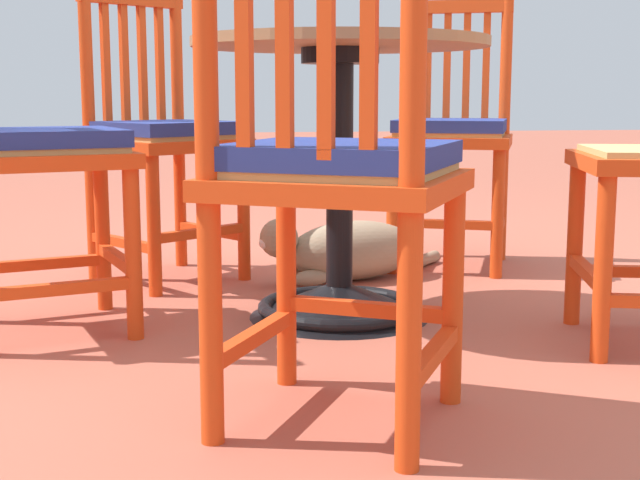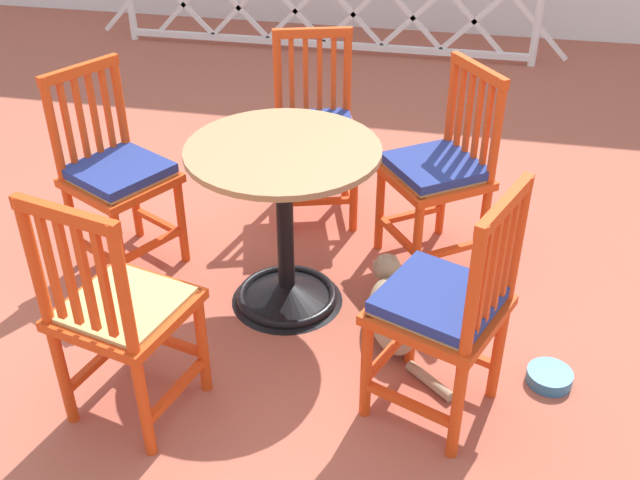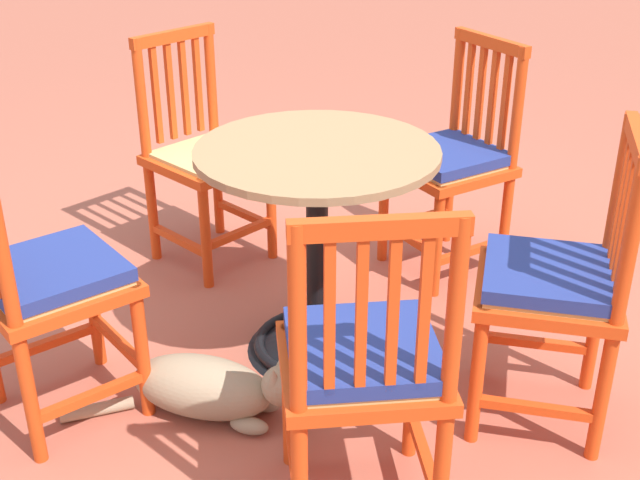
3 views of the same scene
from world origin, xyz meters
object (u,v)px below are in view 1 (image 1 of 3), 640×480
Objects in this scene: orange_chair_at_corner at (35,153)px; pet_water_bowl at (365,240)px; cafe_table at (340,211)px; tabby_cat at (342,251)px; orange_chair_by_planter at (162,139)px; orange_chair_facing_out at (451,136)px; orange_chair_tucked_in at (336,177)px.

orange_chair_at_corner is 5.36× the size of pet_water_bowl.
cafe_table is at bearing 164.75° from pet_water_bowl.
tabby_cat is 3.96× the size of pet_water_bowl.
orange_chair_by_planter is at bearing 38.53° from cafe_table.
cafe_table is 0.83× the size of orange_chair_facing_out.
orange_chair_facing_out is 1.35× the size of tabby_cat.
orange_chair_facing_out is 0.58m from tabby_cat.
orange_chair_tucked_in and orange_chair_facing_out have the same top height.
orange_chair_by_planter is (0.58, 0.46, 0.16)m from cafe_table.
tabby_cat is (0.46, -0.09, -0.19)m from cafe_table.
orange_chair_facing_out is at bearing -37.09° from cafe_table.
orange_chair_at_corner is at bearing 120.37° from tabby_cat.
tabby_cat is (-0.20, 0.42, -0.35)m from orange_chair_facing_out.
orange_chair_at_corner is at bearing 136.63° from pet_water_bowl.
orange_chair_at_corner and orange_chair_tucked_in have the same top height.
pet_water_bowl is (1.12, -1.06, -0.42)m from orange_chair_at_corner.
pet_water_bowl is (1.87, -0.44, -0.42)m from orange_chair_tucked_in.
orange_chair_by_planter reaches higher than pet_water_bowl.
orange_chair_by_planter is 5.36× the size of pet_water_bowl.
orange_chair_by_planter is (-0.09, 0.97, 0.00)m from orange_chair_facing_out.
orange_chair_by_planter is at bearing 77.91° from tabby_cat.
orange_chair_tucked_in is at bearing -140.89° from orange_chair_at_corner.
tabby_cat is at bearing -10.96° from cafe_table.
pet_water_bowl is at bearing -43.37° from orange_chair_at_corner.
orange_chair_facing_out is 0.63m from pet_water_bowl.
orange_chair_by_planter is 1.00m from pet_water_bowl.
orange_chair_tucked_in is 1.60m from orange_chair_facing_out.
cafe_table reaches higher than pet_water_bowl.
orange_chair_at_corner is 1.05m from tabby_cat.
tabby_cat is at bearing -59.63° from orange_chair_at_corner.
cafe_table is at bearing -87.49° from orange_chair_at_corner.
tabby_cat is at bearing -102.09° from orange_chair_by_planter.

